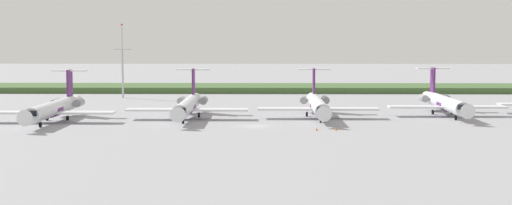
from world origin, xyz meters
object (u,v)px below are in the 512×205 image
Objects in this scene: regional_jet_fourth at (317,104)px; safety_cone_front_marker at (317,129)px; regional_jet_fifth at (445,103)px; regional_jet_second at (54,108)px; antenna_mast at (123,67)px; safety_cone_mid_marker at (336,129)px; regional_jet_third at (188,105)px.

regional_jet_fourth reaches higher than safety_cone_front_marker.
regional_jet_second is at bearing -171.39° from regional_jet_fifth.
safety_cone_front_marker is at bearing -13.92° from regional_jet_second.
regional_jet_fifth reaches higher than safety_cone_front_marker.
regional_jet_second is 1.00× the size of regional_jet_fourth.
antenna_mast is 34.19× the size of safety_cone_mid_marker.
antenna_mast is (-46.17, 42.80, 5.34)m from regional_jet_fourth.
safety_cone_front_marker is (47.05, -11.66, -2.26)m from regional_jet_second.
regional_jet_third is at bearing -173.22° from regional_jet_fifth.
safety_cone_mid_marker is (26.35, -16.78, -2.26)m from regional_jet_third.
regional_jet_fourth is at bearing 4.26° from regional_jet_third.
safety_cone_mid_marker is at bearing -52.07° from antenna_mast.
safety_cone_front_marker is 1.00× the size of safety_cone_mid_marker.
regional_jet_third is 49.84m from antenna_mast.
regional_jet_third is at bearing 143.86° from safety_cone_front_marker.
regional_jet_third is 1.65× the size of antenna_mast.
regional_jet_fifth is 56.36× the size of safety_cone_front_marker.
safety_cone_front_marker is 3.19m from safety_cone_mid_marker.
safety_cone_mid_marker is (-23.74, -22.73, -2.26)m from regional_jet_fifth.
regional_jet_fifth is 1.65× the size of antenna_mast.
antenna_mast is (2.38, 49.89, 5.34)m from regional_jet_second.
safety_cone_front_marker is (-26.93, -22.86, -2.26)m from regional_jet_fifth.
regional_jet_second is 56.36× the size of safety_cone_mid_marker.
regional_jet_fifth is (73.97, 11.20, 0.00)m from regional_jet_second.
regional_jet_second is 1.00× the size of regional_jet_fifth.
regional_jet_second and regional_jet_fifth have the same top height.
regional_jet_second is 56.36× the size of safety_cone_front_marker.
regional_jet_third is 24.73m from regional_jet_fourth.
regional_jet_second and regional_jet_third have the same top height.
antenna_mast is at bearing 125.97° from safety_cone_front_marker.
regional_jet_second is at bearing 167.07° from safety_cone_mid_marker.
regional_jet_second is 51.59m from safety_cone_mid_marker.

